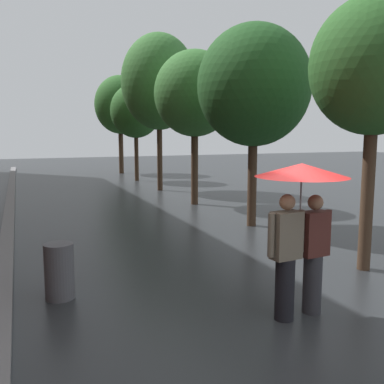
# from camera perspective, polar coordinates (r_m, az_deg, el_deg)

# --- Properties ---
(ground_plane) EXTENTS (80.00, 80.00, 0.00)m
(ground_plane) POSITION_cam_1_polar(r_m,az_deg,el_deg) (5.67, 11.58, -18.43)
(ground_plane) COLOR #26282B
(kerb_strip) EXTENTS (0.30, 36.00, 0.12)m
(kerb_strip) POSITION_cam_1_polar(r_m,az_deg,el_deg) (14.41, -23.06, -2.47)
(kerb_strip) COLOR slate
(kerb_strip) RESTS_ON ground
(street_tree_0) EXTENTS (2.23, 2.23, 4.85)m
(street_tree_0) POSITION_cam_1_polar(r_m,az_deg,el_deg) (8.35, 23.06, 15.01)
(street_tree_0) COLOR #473323
(street_tree_0) RESTS_ON ground
(street_tree_1) EXTENTS (2.95, 2.95, 5.27)m
(street_tree_1) POSITION_cam_1_polar(r_m,az_deg,el_deg) (11.57, 8.22, 13.73)
(street_tree_1) COLOR #473323
(street_tree_1) RESTS_ON ground
(street_tree_2) EXTENTS (2.76, 2.76, 5.26)m
(street_tree_2) POSITION_cam_1_polar(r_m,az_deg,el_deg) (14.93, 0.36, 12.86)
(street_tree_2) COLOR #473323
(street_tree_2) RESTS_ON ground
(street_tree_3) EXTENTS (3.19, 3.19, 6.62)m
(street_tree_3) POSITION_cam_1_polar(r_m,az_deg,el_deg) (18.72, -4.40, 14.33)
(street_tree_3) COLOR #473323
(street_tree_3) RESTS_ON ground
(street_tree_4) EXTENTS (2.58, 2.58, 4.97)m
(street_tree_4) POSITION_cam_1_polar(r_m,az_deg,el_deg) (22.56, -7.48, 10.59)
(street_tree_4) COLOR #473323
(street_tree_4) RESTS_ON ground
(street_tree_5) EXTENTS (3.05, 3.05, 5.91)m
(street_tree_5) POSITION_cam_1_polar(r_m,az_deg,el_deg) (26.85, -9.52, 11.32)
(street_tree_5) COLOR #473323
(street_tree_5) RESTS_ON ground
(couple_under_umbrella) EXTENTS (1.24, 1.24, 2.10)m
(couple_under_umbrella) POSITION_cam_1_polar(r_m,az_deg,el_deg) (5.91, 14.23, -2.54)
(couple_under_umbrella) COLOR black
(couple_under_umbrella) RESTS_ON ground
(litter_bin) EXTENTS (0.44, 0.44, 0.85)m
(litter_bin) POSITION_cam_1_polar(r_m,az_deg,el_deg) (6.88, -17.19, -10.00)
(litter_bin) COLOR #4C4C51
(litter_bin) RESTS_ON ground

